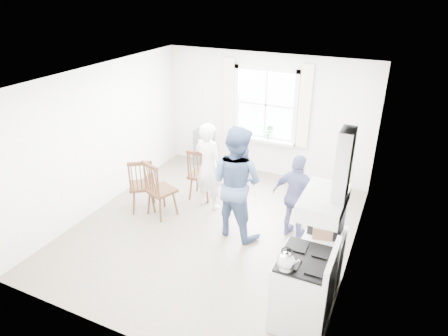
# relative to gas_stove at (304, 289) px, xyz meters

# --- Properties ---
(room_shell) EXTENTS (4.62, 5.12, 2.64)m
(room_shell) POSITION_rel_gas_stove_xyz_m (-1.91, 1.35, 0.82)
(room_shell) COLOR gray
(room_shell) RESTS_ON ground
(window_assembly) EXTENTS (1.88, 0.24, 1.70)m
(window_assembly) POSITION_rel_gas_stove_xyz_m (-1.91, 3.80, 0.98)
(window_assembly) COLOR white
(window_assembly) RESTS_ON room_shell
(range_hood) EXTENTS (0.45, 0.76, 0.94)m
(range_hood) POSITION_rel_gas_stove_xyz_m (0.16, -0.00, 1.42)
(range_hood) COLOR silver
(range_hood) RESTS_ON room_shell
(shelf_unit) EXTENTS (0.40, 0.30, 0.80)m
(shelf_unit) POSITION_rel_gas_stove_xyz_m (-3.31, 3.68, -0.08)
(shelf_unit) COLOR slate
(shelf_unit) RESTS_ON ground
(gas_stove) EXTENTS (0.68, 0.76, 1.12)m
(gas_stove) POSITION_rel_gas_stove_xyz_m (0.00, 0.00, 0.00)
(gas_stove) COLOR silver
(gas_stove) RESTS_ON ground
(kettle) EXTENTS (0.22, 0.22, 0.30)m
(kettle) POSITION_rel_gas_stove_xyz_m (-0.17, -0.28, 0.57)
(kettle) COLOR silver
(kettle) RESTS_ON gas_stove
(low_cabinet) EXTENTS (0.50, 0.55, 0.90)m
(low_cabinet) POSITION_rel_gas_stove_xyz_m (0.07, 0.70, -0.03)
(low_cabinet) COLOR silver
(low_cabinet) RESTS_ON ground
(stereo_stack) EXTENTS (0.42, 0.38, 0.35)m
(stereo_stack) POSITION_rel_gas_stove_xyz_m (0.06, 0.73, 0.59)
(stereo_stack) COLOR black
(stereo_stack) RESTS_ON low_cabinet
(cardboard_box) EXTENTS (0.28, 0.23, 0.16)m
(cardboard_box) POSITION_rel_gas_stove_xyz_m (0.05, 0.59, 0.50)
(cardboard_box) COLOR #A16F4E
(cardboard_box) RESTS_ON low_cabinet
(windsor_chair_a) EXTENTS (0.49, 0.48, 1.06)m
(windsor_chair_a) POSITION_rel_gas_stove_xyz_m (-2.59, 2.13, 0.16)
(windsor_chair_a) COLOR #412515
(windsor_chair_a) RESTS_ON ground
(windsor_chair_b) EXTENTS (0.58, 0.58, 1.08)m
(windsor_chair_b) POSITION_rel_gas_stove_xyz_m (-3.00, 1.27, 0.17)
(windsor_chair_b) COLOR #412515
(windsor_chair_b) RESTS_ON ground
(windsor_chair_c) EXTENTS (0.61, 0.61, 1.06)m
(windsor_chair_c) POSITION_rel_gas_stove_xyz_m (-3.32, 1.30, 0.16)
(windsor_chair_c) COLOR #412515
(windsor_chair_c) RESTS_ON ground
(person_left) EXTENTS (0.72, 0.72, 1.66)m
(person_left) POSITION_rel_gas_stove_xyz_m (-2.32, 2.00, 0.35)
(person_left) COLOR silver
(person_left) RESTS_ON ground
(person_mid) EXTENTS (1.10, 1.10, 1.90)m
(person_mid) POSITION_rel_gas_stove_xyz_m (-1.52, 1.42, 0.47)
(person_mid) COLOR #475B84
(person_mid) RESTS_ON ground
(person_right) EXTENTS (0.99, 0.99, 1.45)m
(person_right) POSITION_rel_gas_stove_xyz_m (-0.60, 1.76, 0.24)
(person_right) COLOR navy
(person_right) RESTS_ON ground
(potted_plant) EXTENTS (0.21, 0.21, 0.32)m
(potted_plant) POSITION_rel_gas_stove_xyz_m (-1.76, 3.71, 0.53)
(potted_plant) COLOR #2D6736
(potted_plant) RESTS_ON window_assembly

